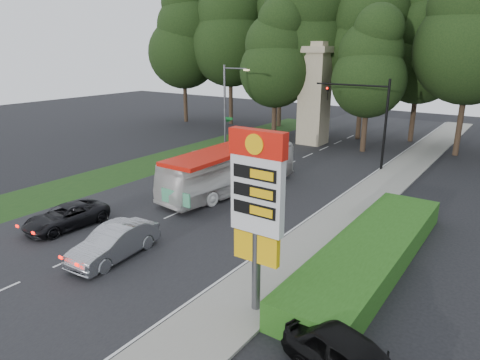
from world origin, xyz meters
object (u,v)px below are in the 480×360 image
Objects in this scene: traffic_signal_mast at (370,111)px; transit_bus at (231,170)px; gas_station_pylon at (257,199)px; suv_charcoal at (66,216)px; streetlight_signs at (227,105)px; monument at (315,93)px; sedan_silver at (114,243)px.

traffic_signal_mast is 12.92m from transit_bus.
gas_station_pylon reaches higher than suv_charcoal.
gas_station_pylon reaches higher than transit_bus.
transit_bus is 2.43× the size of suv_charcoal.
streetlight_signs is 0.72× the size of transit_bus.
monument reaches higher than gas_station_pylon.
streetlight_signs is at bearing -171.08° from traffic_signal_mast.
gas_station_pylon reaches higher than sedan_silver.
traffic_signal_mast is at bearing 71.67° from transit_bus.
traffic_signal_mast reaches higher than suv_charcoal.
transit_bus is at bearing -115.88° from traffic_signal_mast.
streetlight_signs is 22.25m from sedan_silver.
gas_station_pylon is 0.86× the size of streetlight_signs.
traffic_signal_mast is (-3.52, 22.00, 0.22)m from gas_station_pylon.
gas_station_pylon is at bearing -51.04° from streetlight_signs.
suv_charcoal is at bearing -102.71° from transit_bus.
traffic_signal_mast is 0.72× the size of monument.
suv_charcoal is (-3.73, -10.11, -0.91)m from transit_bus.
monument reaches higher than transit_bus.
traffic_signal_mast reaches higher than gas_station_pylon.
transit_bus is (2.21, -17.28, -3.57)m from monument.
monument reaches higher than traffic_signal_mast.
gas_station_pylon is 14.30m from transit_bus.
monument reaches higher than streetlight_signs.
suv_charcoal is (-9.20, -21.38, -4.04)m from traffic_signal_mast.
transit_bus is at bearing 73.69° from suv_charcoal.
gas_station_pylon is at bearing -68.20° from monument.
streetlight_signs is at bearing -121.97° from monument.
traffic_signal_mast is at bearing -38.00° from monument.
streetlight_signs is 1.76× the size of suv_charcoal.
sedan_silver reaches higher than suv_charcoal.
gas_station_pylon is at bearing -80.91° from traffic_signal_mast.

